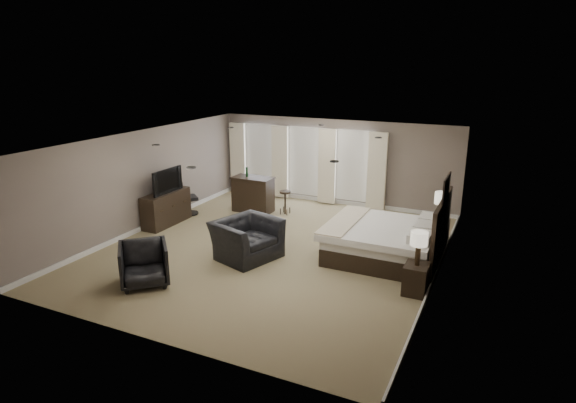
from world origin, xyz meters
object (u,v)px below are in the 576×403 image
at_px(bed, 389,226).
at_px(nightstand_near, 416,279).
at_px(lamp_far, 441,207).
at_px(armchair_far, 144,262).
at_px(nightstand_far, 439,232).
at_px(bar_stool_right, 285,203).
at_px(desk_chair, 188,197).
at_px(bar_counter, 253,194).
at_px(armchair_near, 247,233).
at_px(bar_stool_left, 251,190).
at_px(tv, 165,190).
at_px(dresser, 166,208).
at_px(lamp_near, 418,249).

xyz_separation_m(bed, nightstand_near, (0.89, -1.45, -0.48)).
bearing_deg(lamp_far, armchair_far, -135.96).
relative_size(nightstand_far, bar_stool_right, 0.84).
xyz_separation_m(bed, desk_chair, (-6.00, 0.72, -0.25)).
distance_m(nightstand_far, bar_counter, 5.36).
xyz_separation_m(armchair_near, bar_stool_right, (-0.59, 3.25, -0.25)).
relative_size(lamp_far, armchair_far, 0.75).
relative_size(armchair_far, bar_stool_left, 1.24).
bearing_deg(bar_stool_right, tv, -139.51).
height_order(nightstand_far, armchair_near, armchair_near).
bearing_deg(dresser, nightstand_far, 13.62).
distance_m(lamp_far, dresser, 7.14).
height_order(dresser, armchair_near, armchair_near).
xyz_separation_m(dresser, bar_stool_right, (2.54, 2.17, -0.10)).
height_order(nightstand_near, tv, tv).
distance_m(armchair_near, desk_chair, 3.70).
distance_m(armchair_near, bar_stool_left, 4.47).
relative_size(nightstand_near, armchair_far, 0.62).
xyz_separation_m(bed, nightstand_far, (0.89, 1.45, -0.48)).
bearing_deg(bar_counter, lamp_far, -3.52).
height_order(armchair_near, armchair_far, armchair_near).
bearing_deg(bar_counter, bar_stool_left, 123.22).
xyz_separation_m(lamp_far, armchair_near, (-3.79, -2.76, -0.34)).
distance_m(nightstand_near, bar_stool_right, 5.54).
height_order(lamp_near, armchair_near, lamp_near).
height_order(lamp_near, armchair_far, lamp_near).
height_order(nightstand_far, lamp_far, lamp_far).
bearing_deg(lamp_far, lamp_near, -90.00).
distance_m(bar_stool_left, desk_chair, 2.15).
relative_size(nightstand_near, tv, 0.51).
relative_size(dresser, bar_stool_left, 2.03).
distance_m(tv, desk_chair, 1.05).
xyz_separation_m(lamp_near, lamp_far, (0.00, 2.90, 0.01)).
xyz_separation_m(bed, lamp_far, (0.89, 1.45, 0.16)).
bearing_deg(lamp_far, tv, -166.38).
bearing_deg(nightstand_near, armchair_far, -159.05).
bearing_deg(lamp_near, bar_counter, 148.87).
bearing_deg(bar_stool_left, tv, -109.66).
bearing_deg(nightstand_far, armchair_far, -135.96).
height_order(lamp_near, desk_chair, lamp_near).
relative_size(nightstand_far, lamp_far, 0.81).
bearing_deg(tv, nightstand_near, -100.03).
height_order(bar_stool_left, bar_stool_right, bar_stool_left).
height_order(dresser, bar_counter, bar_counter).
relative_size(nightstand_far, desk_chair, 0.55).
bearing_deg(armchair_far, bed, -3.43).
bearing_deg(nightstand_near, bar_counter, 148.87).
bearing_deg(lamp_far, desk_chair, -173.99).
xyz_separation_m(dresser, bar_counter, (1.57, 2.01, 0.07)).
height_order(lamp_near, lamp_far, lamp_far).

